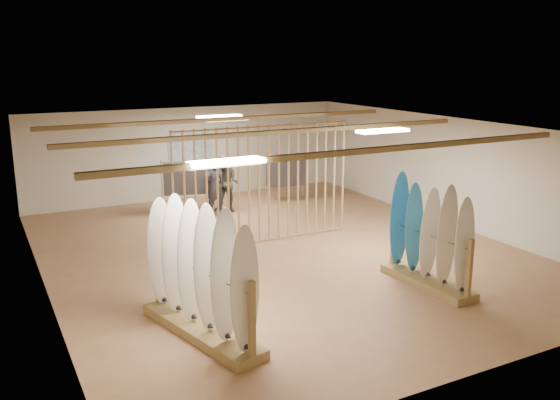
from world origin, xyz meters
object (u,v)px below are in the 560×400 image
rack_right (429,252)px  clothing_rack_a (187,179)px  clothing_rack_b (286,173)px  shopper_b (226,179)px  shopper_a (215,183)px  rack_left (200,292)px

rack_right → clothing_rack_a: (-2.28, 7.38, 0.29)m
clothing_rack_a → clothing_rack_b: bearing=12.6°
clothing_rack_a → clothing_rack_b: clothing_rack_a is taller
shopper_b → shopper_a: bearing=-121.0°
rack_right → shopper_b: 7.08m
rack_right → clothing_rack_b: (0.80, 7.28, 0.19)m
clothing_rack_b → rack_left: bearing=-118.2°
shopper_a → shopper_b: (0.39, 0.13, 0.04)m
rack_left → shopper_b: rack_left is taller
clothing_rack_b → clothing_rack_a: bearing=-173.3°
rack_left → shopper_a: size_ratio=1.52×
rack_right → shopper_b: rack_right is taller
clothing_rack_a → rack_left: bearing=-93.1°
clothing_rack_a → shopper_a: size_ratio=0.83×
clothing_rack_b → shopper_b: bearing=-162.8°
clothing_rack_b → rack_right: bearing=-87.7°
rack_left → clothing_rack_b: (5.39, 7.22, 0.14)m
clothing_rack_b → shopper_a: (-2.47, -0.44, 0.03)m
rack_right → clothing_rack_a: 7.73m
rack_left → clothing_rack_a: 7.68m
shopper_b → rack_right: bearing=-38.5°
clothing_rack_a → shopper_a: bearing=-27.3°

